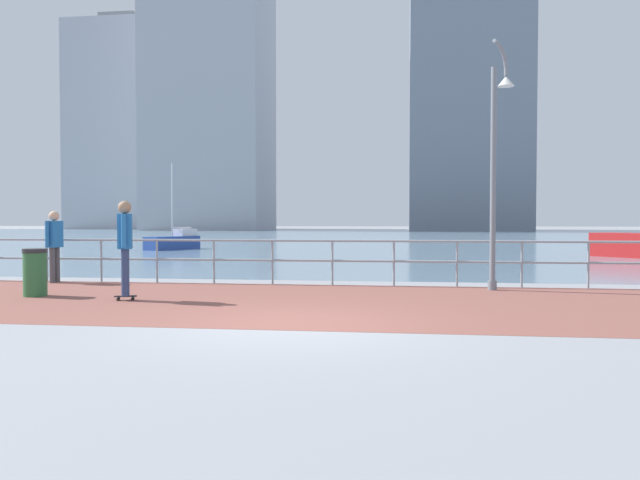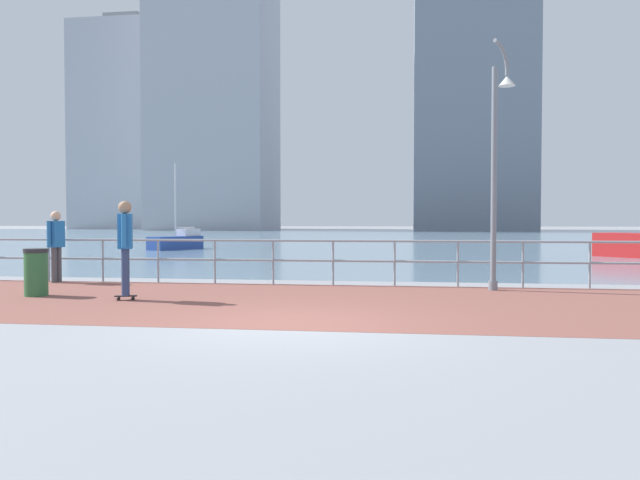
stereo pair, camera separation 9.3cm
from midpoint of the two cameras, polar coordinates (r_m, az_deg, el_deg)
name	(u,v)px [view 1 (the left image)]	position (r m, az deg, el deg)	size (l,w,h in m)	color
ground	(382,240)	(48.84, 5.63, 0.04)	(220.00, 220.00, 0.00)	gray
brick_paving	(314,302)	(11.47, -0.80, -5.61)	(28.00, 6.01, 0.01)	brown
harbor_water	(386,236)	(59.30, 5.97, 0.35)	(180.00, 88.00, 0.00)	#6B899E
waterfront_railing	(332,254)	(14.37, 0.95, -1.24)	(25.25, 0.06, 1.04)	#8C99A3
lamppost	(497,152)	(14.00, 15.58, 7.67)	(0.59, 0.72, 5.30)	slate
skateboarder	(125,240)	(12.12, -17.49, -0.02)	(0.41, 0.55, 1.84)	black
bystander	(54,240)	(16.18, -23.11, -0.04)	(0.30, 0.56, 1.70)	#4C4C51
trash_bin	(35,272)	(13.46, -24.62, -2.68)	(0.46, 0.46, 0.93)	#2D6638
sailboat_yellow	(174,241)	(32.95, -13.18, -0.11)	(2.10, 3.26, 4.40)	#284799
tower_steel	(468,92)	(101.12, 13.23, 12.95)	(17.56, 14.97, 43.95)	slate
tower_concrete	(210,87)	(102.13, -9.96, 13.49)	(17.97, 14.52, 46.18)	#A3A8B2
tower_beige	(123,128)	(119.08, -17.45, 9.69)	(16.12, 13.72, 37.72)	#A3A8B2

